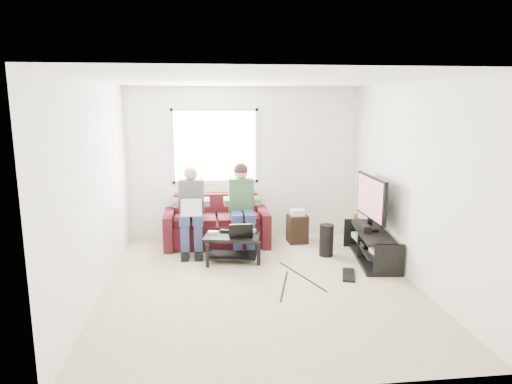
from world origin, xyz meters
TOP-DOWN VIEW (x-y plane):
  - floor at (0.00, 0.00)m, footprint 4.50×4.50m
  - ceiling at (0.00, 0.00)m, footprint 4.50×4.50m
  - wall_back at (0.00, 2.25)m, footprint 4.50×0.00m
  - wall_front at (0.00, -2.25)m, footprint 4.50×0.00m
  - wall_left at (-2.00, 0.00)m, footprint 0.00×4.50m
  - wall_right at (2.00, 0.00)m, footprint 0.00×4.50m
  - window at (-0.50, 2.23)m, footprint 1.48×0.04m
  - sofa at (-0.51, 1.82)m, footprint 1.72×0.86m
  - person_left at (-0.91, 1.53)m, footprint 0.40×0.70m
  - person_right at (-0.11, 1.55)m, footprint 0.40×0.71m
  - laptop_silver at (-0.91, 1.29)m, footprint 0.35×0.27m
  - coffee_table at (-0.31, 0.92)m, footprint 0.88×0.64m
  - laptop_black at (-0.19, 0.84)m, footprint 0.36×0.27m
  - controller_a at (-0.59, 1.04)m, footprint 0.15×0.11m
  - controller_b at (-0.41, 1.10)m, footprint 0.16×0.12m
  - controller_c at (-0.01, 1.07)m, footprint 0.16×0.13m
  - tv_stand at (1.77, 0.73)m, footprint 0.60×1.44m
  - tv at (1.77, 0.83)m, footprint 0.12×1.10m
  - soundbar at (1.65, 0.83)m, footprint 0.12×0.50m
  - drink_cup at (1.72, 1.36)m, footprint 0.08×0.08m
  - console_white at (1.77, 0.33)m, footprint 0.30×0.22m
  - console_grey at (1.77, 1.03)m, footprint 0.34×0.26m
  - console_black at (1.77, 0.68)m, footprint 0.38×0.30m
  - subwoofer at (1.16, 1.01)m, footprint 0.22×0.22m
  - keyboard_floor at (1.24, 0.15)m, footprint 0.30×0.51m
  - end_table at (0.85, 1.74)m, footprint 0.32×0.32m

SIDE VIEW (x-z plane):
  - floor at x=0.00m, z-range 0.00..0.00m
  - keyboard_floor at x=1.24m, z-range 0.00..0.03m
  - tv_stand at x=1.77m, z-range -0.02..0.44m
  - subwoofer at x=1.16m, z-range 0.00..0.49m
  - end_table at x=0.85m, z-range -0.03..0.54m
  - console_white at x=1.77m, z-range 0.25..0.31m
  - console_black at x=1.77m, z-range 0.25..0.32m
  - console_grey at x=1.77m, z-range 0.25..0.33m
  - coffee_table at x=-0.31m, z-range 0.09..0.49m
  - sofa at x=-0.51m, z-range -0.10..0.71m
  - controller_a at x=-0.59m, z-range 0.40..0.44m
  - controller_b at x=-0.41m, z-range 0.40..0.44m
  - controller_c at x=-0.01m, z-range 0.40..0.44m
  - soundbar at x=1.65m, z-range 0.46..0.56m
  - drink_cup at x=1.72m, z-range 0.46..0.58m
  - laptop_black at x=-0.19m, z-range 0.40..0.64m
  - laptop_silver at x=-0.91m, z-range 0.58..0.82m
  - person_left at x=-0.91m, z-range 0.06..1.39m
  - person_right at x=-0.11m, z-range 0.10..1.47m
  - tv at x=1.77m, z-range 0.52..1.33m
  - wall_back at x=0.00m, z-range -0.95..3.55m
  - wall_front at x=0.00m, z-range -0.95..3.55m
  - wall_left at x=-2.00m, z-range -0.95..3.55m
  - wall_right at x=2.00m, z-range -0.95..3.55m
  - window at x=-0.50m, z-range 0.96..2.24m
  - ceiling at x=0.00m, z-range 2.60..2.60m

